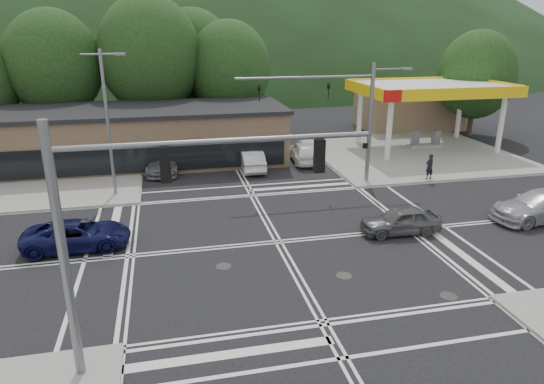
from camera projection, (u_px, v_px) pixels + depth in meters
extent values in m
plane|color=black|center=(278.00, 242.00, 24.28)|extent=(120.00, 120.00, 0.00)
cube|color=gray|center=(409.00, 152.00, 41.19)|extent=(16.00, 16.00, 0.15)
cube|color=gray|center=(29.00, 174.00, 35.00)|extent=(16.00, 16.00, 0.15)
cylinder|color=silver|center=(389.00, 130.00, 37.93)|extent=(0.44, 0.44, 5.00)
cylinder|color=silver|center=(360.00, 117.00, 43.47)|extent=(0.44, 0.44, 5.00)
cylinder|color=silver|center=(501.00, 125.00, 39.99)|extent=(0.44, 0.44, 5.00)
cylinder|color=silver|center=(459.00, 113.00, 45.53)|extent=(0.44, 0.44, 5.00)
cube|color=silver|center=(431.00, 88.00, 40.81)|extent=(12.00, 8.00, 0.60)
cube|color=yellow|center=(458.00, 94.00, 37.12)|extent=(12.20, 0.25, 0.90)
cube|color=yellow|center=(408.00, 82.00, 44.51)|extent=(12.20, 0.25, 0.90)
cube|color=yellow|center=(364.00, 90.00, 39.58)|extent=(0.25, 8.20, 0.90)
cube|color=yellow|center=(494.00, 86.00, 42.05)|extent=(0.25, 8.20, 0.90)
cube|color=red|center=(393.00, 96.00, 35.85)|extent=(1.40, 0.12, 0.90)
cube|color=gray|center=(425.00, 146.00, 42.46)|extent=(3.00, 1.00, 0.30)
cube|color=slate|center=(415.00, 139.00, 42.03)|extent=(0.60, 0.50, 1.30)
cube|color=slate|center=(436.00, 138.00, 42.44)|extent=(0.60, 0.50, 1.30)
cube|color=#846B4F|center=(409.00, 109.00, 50.85)|extent=(10.00, 6.00, 3.80)
cube|color=brown|center=(128.00, 138.00, 37.66)|extent=(24.00, 8.00, 4.00)
ellipsoid|color=black|center=(185.00, 74.00, 107.31)|extent=(252.00, 126.00, 140.00)
cylinder|color=#382619|center=(62.00, 119.00, 42.75)|extent=(0.50, 0.50, 4.84)
ellipsoid|color=black|center=(54.00, 64.00, 41.20)|extent=(8.00, 8.00, 9.20)
cylinder|color=#382619|center=(154.00, 113.00, 44.32)|extent=(0.50, 0.50, 5.28)
ellipsoid|color=black|center=(150.00, 55.00, 42.64)|extent=(9.00, 9.00, 10.35)
cylinder|color=#382619|center=(230.00, 115.00, 45.91)|extent=(0.50, 0.50, 4.40)
ellipsoid|color=black|center=(229.00, 69.00, 44.51)|extent=(7.60, 7.60, 8.74)
cylinder|color=#382619|center=(195.00, 107.00, 48.91)|extent=(0.50, 0.50, 4.84)
ellipsoid|color=black|center=(193.00, 59.00, 47.37)|extent=(8.40, 8.40, 9.66)
cylinder|color=#382619|center=(471.00, 115.00, 47.03)|extent=(0.50, 0.50, 3.96)
ellipsoid|color=black|center=(477.00, 75.00, 45.77)|extent=(7.20, 7.20, 8.28)
cylinder|color=slate|center=(108.00, 126.00, 29.36)|extent=(0.20, 0.20, 9.00)
cylinder|color=slate|center=(100.00, 54.00, 27.99)|extent=(2.20, 0.12, 0.12)
cube|color=slate|center=(120.00, 54.00, 28.22)|extent=(0.60, 0.25, 0.15)
cylinder|color=slate|center=(370.00, 125.00, 32.23)|extent=(0.28, 0.28, 8.00)
cylinder|color=slate|center=(306.00, 77.00, 30.26)|extent=(9.00, 0.16, 0.16)
imported|color=black|center=(328.00, 91.00, 30.86)|extent=(0.16, 0.20, 1.00)
imported|color=black|center=(259.00, 93.00, 29.93)|extent=(0.16, 0.20, 1.00)
cylinder|color=slate|center=(391.00, 69.00, 31.30)|extent=(2.40, 0.12, 0.12)
cube|color=slate|center=(406.00, 69.00, 31.53)|extent=(0.70, 0.30, 0.15)
cube|color=black|center=(365.00, 146.00, 32.64)|extent=(0.25, 0.30, 0.35)
cylinder|color=slate|center=(64.00, 260.00, 13.72)|extent=(0.28, 0.28, 8.00)
cylinder|color=slate|center=(218.00, 141.00, 13.60)|extent=(9.00, 0.16, 0.16)
cube|color=black|center=(165.00, 165.00, 13.49)|extent=(0.30, 0.25, 1.00)
cube|color=black|center=(319.00, 156.00, 14.42)|extent=(0.30, 0.25, 1.00)
imported|color=#0E1040|center=(77.00, 235.00, 23.39)|extent=(5.02, 2.36, 1.39)
imported|color=#525456|center=(401.00, 220.00, 25.10)|extent=(4.19, 1.83, 1.41)
imported|color=#A3A5AA|center=(541.00, 206.00, 26.80)|extent=(5.84, 2.70, 1.65)
imported|color=#B8BBBF|center=(252.00, 160.00, 36.16)|extent=(1.80, 4.68, 1.52)
imported|color=white|center=(304.00, 152.00, 38.16)|extent=(2.33, 5.03, 1.67)
imported|color=slate|center=(163.00, 161.00, 35.79)|extent=(2.59, 5.55, 1.57)
imported|color=black|center=(429.00, 167.00, 33.44)|extent=(0.73, 0.56, 1.78)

